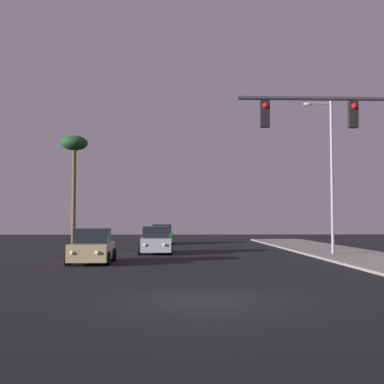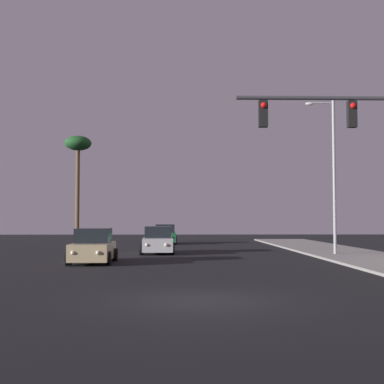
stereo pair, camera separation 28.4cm
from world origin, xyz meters
TOP-DOWN VIEW (x-y plane):
  - ground_plane at (0.00, 0.00)m, footprint 120.00×120.00m
  - car_silver at (-1.89, 19.18)m, footprint 2.04×4.34m
  - car_tan at (-4.74, 12.03)m, footprint 2.04×4.33m
  - car_green at (-1.82, 31.99)m, footprint 2.04×4.34m
  - traffic_light_mast at (5.72, 3.66)m, footprint 6.13×0.36m
  - street_lamp at (8.38, 16.88)m, footprint 1.74×0.24m
  - palm_tree_far at (-9.74, 34.00)m, footprint 2.40×2.40m

SIDE VIEW (x-z plane):
  - ground_plane at x=0.00m, z-range 0.00..0.00m
  - car_silver at x=-1.89m, z-range -0.08..1.60m
  - car_tan at x=-4.74m, z-range -0.08..1.60m
  - car_green at x=-1.82m, z-range -0.08..1.60m
  - traffic_light_mast at x=5.72m, z-range 1.41..7.91m
  - street_lamp at x=8.38m, z-range 0.62..9.62m
  - palm_tree_far at x=-9.74m, z-range 3.56..13.20m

